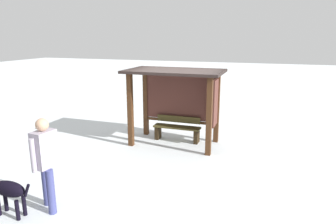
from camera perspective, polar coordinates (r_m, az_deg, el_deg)
name	(u,v)px	position (r m, az deg, el deg)	size (l,w,h in m)	color
ground_plane	(174,143)	(9.27, 1.16, -5.84)	(60.00, 60.00, 0.00)	silver
bus_shelter	(179,90)	(9.01, 2.13, 4.09)	(2.75, 1.59, 2.20)	#452814
bench_left_inside	(177,129)	(9.42, 1.71, -3.18)	(1.44, 0.36, 0.74)	#473E1D
person_walking	(45,157)	(5.97, -21.81, -7.82)	(0.45, 0.61, 1.75)	#AEA5B6
dog	(7,190)	(6.28, -27.71, -12.66)	(0.99, 0.27, 0.69)	black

